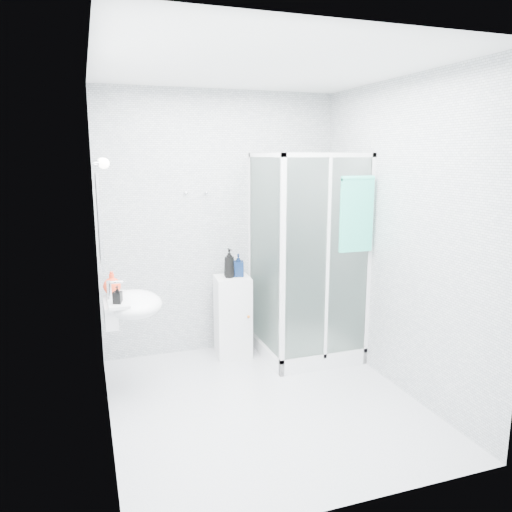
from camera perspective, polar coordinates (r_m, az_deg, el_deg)
name	(u,v)px	position (r m, az deg, el deg)	size (l,w,h in m)	color
room	(265,246)	(3.80, 1.01, 1.18)	(2.40, 2.60, 2.60)	silver
shower_enclosure	(302,314)	(4.95, 5.25, -6.62)	(0.90, 0.95, 2.00)	white
wall_basin	(130,305)	(4.15, -14.19, -5.46)	(0.46, 0.56, 0.35)	white
mirror	(99,219)	(3.99, -17.53, 4.05)	(0.02, 0.60, 0.70)	white
vanity_lights	(102,163)	(3.97, -17.17, 10.12)	(0.10, 0.40, 0.08)	silver
wall_hooks	(196,193)	(4.89, -6.85, 7.17)	(0.23, 0.06, 0.03)	silver
storage_cabinet	(233,316)	(5.00, -2.66, -6.91)	(0.36, 0.37, 0.81)	white
hand_towel	(357,212)	(4.53, 11.44, 4.90)	(0.32, 0.05, 0.68)	#34C7A7
shampoo_bottle_a	(229,263)	(4.84, -3.07, -0.82)	(0.11, 0.11, 0.28)	black
shampoo_bottle_b	(238,265)	(4.89, -2.03, -1.05)	(0.10, 0.10, 0.22)	#0A1C40
soap_dispenser_orange	(112,283)	(4.25, -16.15, -2.94)	(0.14, 0.14, 0.18)	#FC401D
soap_dispenser_black	(117,295)	(3.96, -15.55, -4.29)	(0.06, 0.06, 0.14)	black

